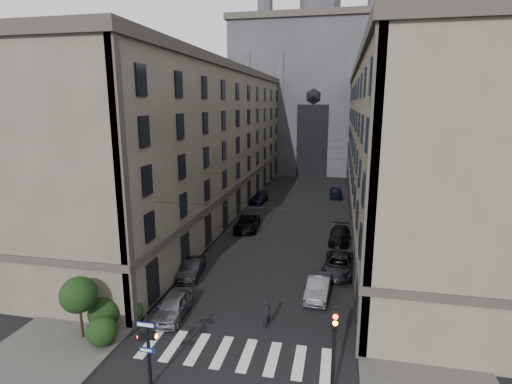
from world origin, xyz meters
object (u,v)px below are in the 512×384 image
Objects in this scene: car_left_far at (259,198)px; car_right_far at (336,193)px; car_right_near at (318,287)px; car_right_midfar at (340,235)px; pedestrian at (267,315)px; traffic_light_right at (334,346)px; car_right_midnear at (339,265)px; car_left_near at (173,306)px; car_left_midnear at (192,269)px; pedestrian_signal_left at (148,345)px; gothic_tower at (317,86)px; car_left_midfar at (247,223)px.

car_right_far is at bearing 32.75° from car_left_far.
car_right_near is 0.91× the size of car_right_midfar.
traffic_light_right is at bearing -122.70° from pedestrian.
car_right_far is (-0.68, 28.62, 0.02)m from car_right_midnear.
car_right_midnear is at bearing 89.30° from traffic_light_right.
car_left_near is 6.50m from pedestrian.
pedestrian is (-2.96, -5.11, 0.21)m from car_right_near.
car_right_far reaches higher than car_right_midfar.
traffic_light_right is 1.16× the size of car_left_near.
car_right_midnear is (11.99, 3.21, 0.05)m from car_left_midnear.
pedestrian_signal_left reaches higher than car_right_far.
pedestrian_signal_left is 26.07m from car_right_midfar.
pedestrian is at bearing -116.56° from car_right_near.
car_right_far is (5.11, -28.67, -17.00)m from gothic_tower.
pedestrian_signal_left is at bearing -103.03° from car_right_far.
pedestrian_signal_left is 14.10m from car_right_near.
gothic_tower is 33.72m from car_right_far.
gothic_tower reaches higher than car_right_midfar.
car_right_midnear reaches higher than car_left_far.
car_left_midnear is 0.95× the size of car_right_near.
car_right_midnear is at bearing 7.71° from car_left_midnear.
gothic_tower is 10.60× the size of car_left_midfar.
pedestrian reaches higher than car_left_midnear.
car_left_midfar is 1.17× the size of car_right_far.
car_left_midnear is 13.46m from car_left_midfar.
gothic_tower is 12.55× the size of car_right_near.
car_right_midnear reaches higher than car_left_midnear.
car_right_far reaches higher than car_left_far.
car_right_far is at bearing 16.90° from pedestrian.
traffic_light_right reaches higher than car_left_midfar.
pedestrian_signal_left is 26.39m from car_left_midfar.
gothic_tower is 69.11m from car_left_near.
traffic_light_right is 1.13× the size of car_left_far.
car_right_midfar is at bearing 8.47° from pedestrian.
car_right_near is (-1.27, 11.18, -2.53)m from traffic_light_right.
pedestrian reaches higher than car_right_near.
car_left_far is at bearing 130.95° from car_right_midfar.
car_left_near is 0.97× the size of car_right_near.
car_left_midfar is at bearing -95.58° from gothic_tower.
traffic_light_right reaches higher than car_left_near.
pedestrian is (-4.23, 6.08, -2.32)m from traffic_light_right.
car_left_midfar reaches higher than car_left_midnear.
car_left_midfar is at bearing 140.59° from car_right_midnear.
traffic_light_right reaches higher than car_right_midnear.
traffic_light_right is at bearing -73.11° from car_left_midfar.
gothic_tower is 14.50× the size of pedestrian_signal_left.
car_right_midnear is at bearing -87.14° from car_right_midfar.
car_right_midnear is at bearing 60.08° from pedestrian_signal_left.
car_left_near is 14.47m from car_right_midnear.
car_right_near is (4.33, -61.85, -17.04)m from gothic_tower.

